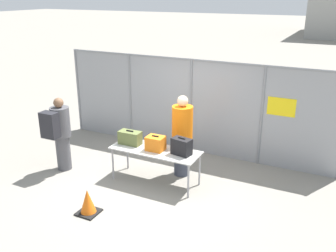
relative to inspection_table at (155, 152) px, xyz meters
The scene contains 10 objects.
ground_plane 0.69m from the inspection_table, 95.92° to the right, with size 120.00×120.00×0.00m, color gray.
fence_section 1.92m from the inspection_table, 89.96° to the left, with size 6.91×0.07×2.30m.
inspection_table is the anchor object (origin of this frame).
suitcase_olive 0.65m from the inspection_table, behind, with size 0.47×0.25×0.31m.
suitcase_orange 0.20m from the inspection_table, 47.51° to the right, with size 0.36×0.29×0.31m.
suitcase_black 0.62m from the inspection_table, ahead, with size 0.42×0.29×0.36m.
traveler_hooded 2.18m from the inspection_table, 168.80° to the right, with size 0.41×0.63×1.65m.
security_worker_near 0.70m from the inspection_table, 58.87° to the left, with size 0.44×0.44×1.77m.
utility_trailer 4.46m from the inspection_table, 68.05° to the left, with size 4.14×2.03×0.63m.
traffic_cone 1.73m from the inspection_table, 108.48° to the right, with size 0.38×0.38×0.47m.
Camera 1 is at (3.36, -6.01, 3.78)m, focal length 40.00 mm.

